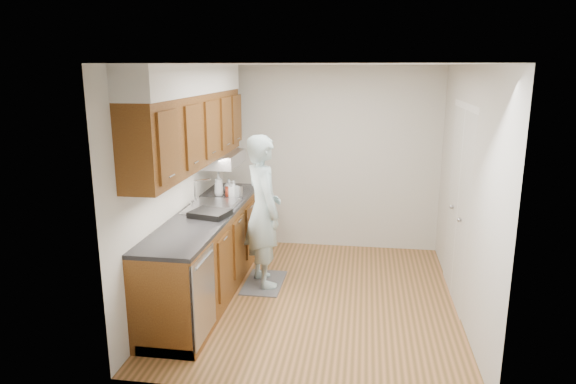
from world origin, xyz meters
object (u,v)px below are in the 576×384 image
object	(u,v)px
soap_bottle_b	(234,189)
dish_rack	(210,213)
soap_bottle_c	(229,186)
soda_can	(228,191)
soap_bottle_a	(219,184)
person	(263,201)
steel_can	(240,192)

from	to	relation	value
soap_bottle_b	dish_rack	world-z (taller)	soap_bottle_b
soap_bottle_b	soap_bottle_c	xyz separation A→B (m)	(-0.12, 0.22, -0.01)
dish_rack	soda_can	bearing A→B (deg)	106.46
soap_bottle_c	dish_rack	bearing A→B (deg)	-86.03
soap_bottle_a	soap_bottle_b	size ratio (longest dim) A/B	1.38
person	steel_can	size ratio (longest dim) A/B	15.84
dish_rack	soap_bottle_c	bearing A→B (deg)	107.97
soap_bottle_b	soda_can	world-z (taller)	soap_bottle_b
steel_can	dish_rack	world-z (taller)	steel_can
person	soap_bottle_c	bearing A→B (deg)	14.31
soap_bottle_a	dish_rack	distance (m)	0.91
soda_can	soap_bottle_b	bearing A→B (deg)	-29.56
person	soap_bottle_c	world-z (taller)	person
person	soap_bottle_a	size ratio (longest dim) A/B	6.81
soap_bottle_a	soda_can	world-z (taller)	soap_bottle_a
soap_bottle_a	dish_rack	size ratio (longest dim) A/B	0.76
soda_can	steel_can	distance (m)	0.15
soap_bottle_b	steel_can	bearing A→B (deg)	35.73
person	soap_bottle_b	world-z (taller)	person
person	soap_bottle_a	distance (m)	0.76
soda_can	steel_can	world-z (taller)	steel_can
soap_bottle_c	steel_can	xyz separation A→B (m)	(0.19, -0.18, -0.03)
soap_bottle_a	soda_can	bearing A→B (deg)	-11.48
person	soda_can	bearing A→B (deg)	22.89
soap_bottle_a	steel_can	distance (m)	0.28
soda_can	dish_rack	xyz separation A→B (m)	(0.04, -0.86, -0.03)
soda_can	soap_bottle_c	bearing A→B (deg)	101.39
soap_bottle_a	soda_can	size ratio (longest dim) A/B	2.47
soap_bottle_b	dish_rack	size ratio (longest dim) A/B	0.55
soap_bottle_b	soap_bottle_c	bearing A→B (deg)	118.88
person	soap_bottle_c	distance (m)	0.78
soap_bottle_a	soap_bottle_b	bearing A→B (deg)	-19.65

